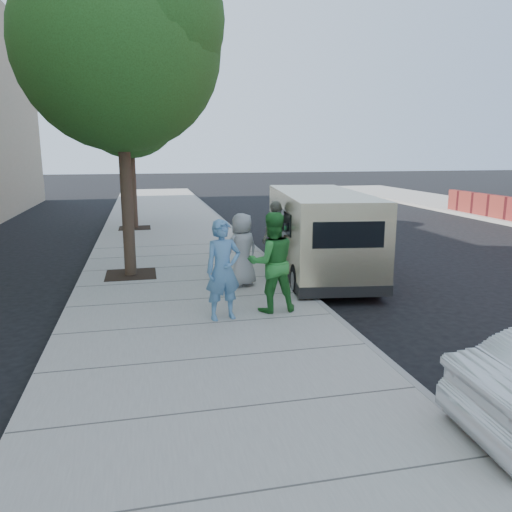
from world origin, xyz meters
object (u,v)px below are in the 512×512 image
at_px(person_green_shirt, 272,262).
at_px(person_gray_shirt, 242,250).
at_px(person_striped_polo, 277,238).
at_px(person_officer, 223,270).
at_px(van, 319,232).
at_px(parking_meter, 283,238).
at_px(tree_far, 130,102).
at_px(tree_near, 120,39).

relative_size(person_green_shirt, person_gray_shirt, 1.15).
bearing_deg(person_striped_polo, person_officer, 20.20).
bearing_deg(person_striped_polo, van, 151.10).
distance_m(parking_meter, person_striped_polo, 0.46).
height_order(tree_far, person_striped_polo, tree_far).
relative_size(parking_meter, person_striped_polo, 0.74).
distance_m(tree_far, person_green_shirt, 11.98).
distance_m(tree_near, person_striped_polo, 5.71).
xyz_separation_m(van, person_striped_polo, (-1.16, -0.21, -0.08)).
bearing_deg(person_officer, parking_meter, 43.49).
relative_size(van, person_officer, 3.28).
bearing_deg(parking_meter, person_gray_shirt, -133.23).
relative_size(parking_meter, van, 0.22).
distance_m(tree_near, person_green_shirt, 6.22).
distance_m(van, person_green_shirt, 3.60).
bearing_deg(person_officer, van, 36.47).
height_order(tree_far, person_green_shirt, tree_far).
xyz_separation_m(tree_near, person_striped_polo, (3.45, -0.68, -4.50)).
bearing_deg(person_gray_shirt, person_striped_polo, -164.52).
relative_size(tree_near, van, 1.28).
distance_m(person_officer, person_striped_polo, 3.53).
xyz_separation_m(tree_far, parking_meter, (3.48, -8.74, -3.78)).
relative_size(van, person_gray_shirt, 3.61).
bearing_deg(van, person_striped_polo, -162.14).
bearing_deg(tree_far, person_striped_polo, -67.36).
height_order(person_officer, person_gray_shirt, person_officer).
xyz_separation_m(tree_far, van, (4.62, -8.07, -3.76)).
height_order(tree_near, tree_far, tree_near).
relative_size(van, person_striped_polo, 3.29).
height_order(tree_far, van, tree_far).
bearing_deg(person_officer, person_green_shirt, 3.66).
height_order(person_gray_shirt, person_striped_polo, person_striped_polo).
bearing_deg(van, tree_near, -178.24).
bearing_deg(van, person_gray_shirt, -145.29).
distance_m(person_officer, person_green_shirt, 0.99).
xyz_separation_m(parking_meter, van, (1.13, 0.67, 0.02)).
xyz_separation_m(tree_near, person_gray_shirt, (2.42, -1.59, -4.58)).
bearing_deg(parking_meter, tree_near, -174.51).
xyz_separation_m(person_officer, person_gray_shirt, (0.76, 2.12, -0.08)).
distance_m(tree_near, van, 6.41).
bearing_deg(person_officer, person_striped_polo, 48.19).
relative_size(person_gray_shirt, person_striped_polo, 0.91).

